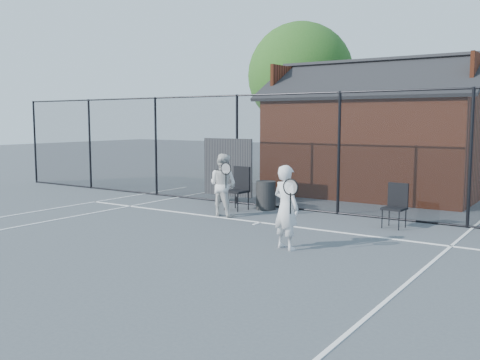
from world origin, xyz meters
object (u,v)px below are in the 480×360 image
Objects in this scene: chair_left at (236,189)px; chair_right at (394,206)px; player_back at (223,185)px; clubhouse at (376,143)px; waste_bin at (266,195)px; player_front at (286,207)px.

chair_left reaches higher than chair_right.
player_back is at bearing -73.14° from chair_left.
player_back is (-1.72, -5.75, -0.85)m from clubhouse.
player_back is 4.01m from chair_right.
chair_left is 0.79m from waste_bin.
player_front is 4.28m from waste_bin.
clubhouse is 4.29× the size of player_front.
chair_right is (3.91, 0.85, -0.29)m from player_back.
waste_bin is (0.58, 0.50, -0.17)m from chair_left.
player_back is 0.89m from chair_left.
chair_right is (2.19, -4.90, -1.14)m from clubhouse.
player_front is at bearing -104.29° from chair_right.
clubhouse is 6.96× the size of chair_right.
chair_right is at bearing -8.10° from waste_bin.
clubhouse is at bearing 98.53° from player_front.
waste_bin is at bearing 125.94° from player_front.
waste_bin is at bearing 45.41° from chair_left.
chair_right is 1.27× the size of waste_bin.
player_back is 1.61× the size of chair_right.
clubhouse is 4.76m from waste_bin.
chair_left reaches higher than waste_bin.
chair_left is at bearing -139.26° from waste_bin.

